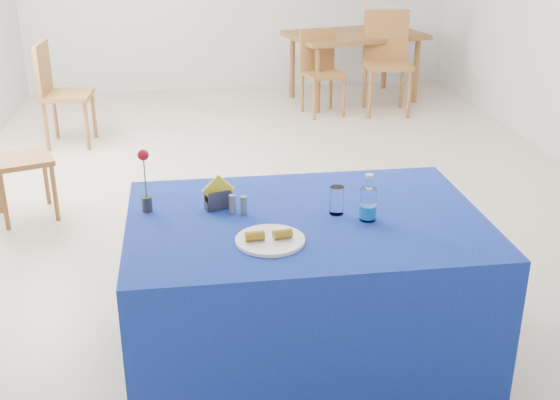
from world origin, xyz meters
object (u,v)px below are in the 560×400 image
at_px(blue_table, 305,291).
at_px(chair_win_a, 8,151).
at_px(chair_bg_right, 387,55).
at_px(chair_win_b, 57,87).
at_px(plate, 270,240).
at_px(oak_table, 354,40).
at_px(chair_bg_left, 321,66).
at_px(water_bottle, 368,205).

relative_size(blue_table, chair_win_a, 1.84).
relative_size(chair_bg_right, chair_win_b, 1.12).
xyz_separation_m(plate, oak_table, (1.60, 5.04, -0.09)).
bearing_deg(chair_bg_left, chair_win_b, -176.42).
bearing_deg(chair_win_b, chair_win_a, -178.54).
bearing_deg(chair_win_a, plate, -163.90).
distance_m(plate, chair_bg_left, 4.72).
bearing_deg(blue_table, chair_bg_right, 69.27).
height_order(blue_table, chair_win_b, chair_win_b).
bearing_deg(chair_bg_right, oak_table, 121.28).
relative_size(chair_bg_left, chair_win_b, 0.92).
xyz_separation_m(plate, water_bottle, (0.46, 0.16, 0.06)).
bearing_deg(chair_win_a, chair_bg_right, -73.80).
height_order(oak_table, chair_win_b, chair_win_b).
xyz_separation_m(blue_table, chair_win_b, (-1.63, 3.62, 0.16)).
bearing_deg(oak_table, chair_bg_left, -135.16).
bearing_deg(water_bottle, oak_table, 76.85).
xyz_separation_m(water_bottle, chair_bg_right, (1.37, 4.38, -0.22)).
relative_size(blue_table, chair_win_b, 1.70).
bearing_deg(chair_win_a, chair_win_b, -22.16).
bearing_deg(chair_bg_left, water_bottle, -110.94).
relative_size(plate, chair_win_a, 0.33).
bearing_deg(chair_bg_right, chair_bg_left, -175.79).
bearing_deg(chair_bg_left, blue_table, -114.44).
distance_m(plate, chair_win_b, 4.11).
bearing_deg(water_bottle, plate, -160.44).
bearing_deg(chair_win_b, plate, -155.02).
relative_size(chair_bg_right, chair_win_a, 1.21).
xyz_separation_m(chair_bg_right, chair_win_a, (-3.36, -2.39, -0.10)).
height_order(oak_table, chair_bg_right, chair_bg_right).
xyz_separation_m(oak_table, chair_win_a, (-3.13, -2.88, -0.17)).
relative_size(oak_table, chair_win_a, 1.83).
relative_size(plate, chair_bg_right, 0.28).
distance_m(water_bottle, chair_bg_left, 4.47).
distance_m(plate, oak_table, 5.29).
distance_m(oak_table, chair_bg_left, 0.69).
relative_size(chair_bg_left, chair_win_a, 1.00).
height_order(blue_table, oak_table, blue_table).
bearing_deg(chair_bg_right, chair_win_b, -161.22).
height_order(oak_table, chair_win_a, chair_win_a).
xyz_separation_m(plate, chair_bg_left, (1.13, 4.57, -0.27)).
bearing_deg(oak_table, chair_bg_right, -65.39).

